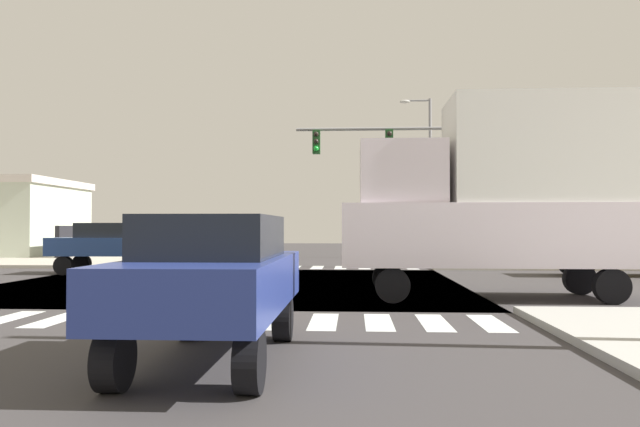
{
  "coord_description": "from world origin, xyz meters",
  "views": [
    {
      "loc": [
        3.8,
        -18.29,
        1.73
      ],
      "look_at": [
        2.28,
        8.85,
        2.34
      ],
      "focal_mm": 33.7,
      "sensor_mm": 36.0,
      "label": 1
    }
  ],
  "objects_px": {
    "street_lamp": "(426,164)",
    "suv_farside_1": "(240,234)",
    "sedan_outer_6": "(214,275)",
    "traffic_signal_mast": "(398,157)",
    "sedan_nearside_1": "(112,244)",
    "sedan_trailing_4": "(213,237)",
    "box_truck_queued_1": "(500,193)",
    "sedan_crossing_2": "(618,244)"
  },
  "relations": [
    {
      "from": "sedan_trailing_4",
      "to": "box_truck_queued_1",
      "type": "bearing_deg",
      "value": 118.96
    },
    {
      "from": "traffic_signal_mast",
      "to": "sedan_trailing_4",
      "type": "relative_size",
      "value": 1.71
    },
    {
      "from": "street_lamp",
      "to": "sedan_outer_6",
      "type": "distance_m",
      "value": 27.06
    },
    {
      "from": "traffic_signal_mast",
      "to": "sedan_trailing_4",
      "type": "height_order",
      "value": "traffic_signal_mast"
    },
    {
      "from": "suv_farside_1",
      "to": "sedan_outer_6",
      "type": "distance_m",
      "value": 23.13
    },
    {
      "from": "sedan_trailing_4",
      "to": "sedan_outer_6",
      "type": "bearing_deg",
      "value": 103.36
    },
    {
      "from": "traffic_signal_mast",
      "to": "box_truck_queued_1",
      "type": "bearing_deg",
      "value": -81.33
    },
    {
      "from": "sedan_nearside_1",
      "to": "sedan_outer_6",
      "type": "distance_m",
      "value": 15.84
    },
    {
      "from": "street_lamp",
      "to": "sedan_outer_6",
      "type": "bearing_deg",
      "value": -102.67
    },
    {
      "from": "street_lamp",
      "to": "sedan_trailing_4",
      "type": "distance_m",
      "value": 13.93
    },
    {
      "from": "sedan_crossing_2",
      "to": "sedan_outer_6",
      "type": "height_order",
      "value": "same"
    },
    {
      "from": "street_lamp",
      "to": "sedan_outer_6",
      "type": "relative_size",
      "value": 2.08
    },
    {
      "from": "sedan_nearside_1",
      "to": "box_truck_queued_1",
      "type": "bearing_deg",
      "value": 60.8
    },
    {
      "from": "traffic_signal_mast",
      "to": "street_lamp",
      "type": "height_order",
      "value": "street_lamp"
    },
    {
      "from": "sedan_nearside_1",
      "to": "suv_farside_1",
      "type": "relative_size",
      "value": 0.93
    },
    {
      "from": "sedan_nearside_1",
      "to": "sedan_outer_6",
      "type": "relative_size",
      "value": 1.0
    },
    {
      "from": "suv_farside_1",
      "to": "sedan_outer_6",
      "type": "bearing_deg",
      "value": 99.96
    },
    {
      "from": "traffic_signal_mast",
      "to": "sedan_crossing_2",
      "type": "height_order",
      "value": "traffic_signal_mast"
    },
    {
      "from": "sedan_nearside_1",
      "to": "box_truck_queued_1",
      "type": "relative_size",
      "value": 0.6
    },
    {
      "from": "sedan_trailing_4",
      "to": "sedan_nearside_1",
      "type": "bearing_deg",
      "value": 89.39
    },
    {
      "from": "sedan_crossing_2",
      "to": "sedan_outer_6",
      "type": "bearing_deg",
      "value": -38.23
    },
    {
      "from": "suv_farside_1",
      "to": "street_lamp",
      "type": "bearing_deg",
      "value": -161.43
    },
    {
      "from": "street_lamp",
      "to": "suv_farside_1",
      "type": "distance_m",
      "value": 11.1
    },
    {
      "from": "traffic_signal_mast",
      "to": "box_truck_queued_1",
      "type": "relative_size",
      "value": 1.02
    },
    {
      "from": "sedan_nearside_1",
      "to": "suv_farside_1",
      "type": "height_order",
      "value": "suv_farside_1"
    },
    {
      "from": "sedan_crossing_2",
      "to": "box_truck_queued_1",
      "type": "relative_size",
      "value": 0.6
    },
    {
      "from": "sedan_trailing_4",
      "to": "traffic_signal_mast",
      "type": "bearing_deg",
      "value": 132.97
    },
    {
      "from": "traffic_signal_mast",
      "to": "box_truck_queued_1",
      "type": "height_order",
      "value": "traffic_signal_mast"
    },
    {
      "from": "traffic_signal_mast",
      "to": "sedan_nearside_1",
      "type": "bearing_deg",
      "value": -160.53
    },
    {
      "from": "sedan_trailing_4",
      "to": "sedan_outer_6",
      "type": "distance_m",
      "value": 30.28
    },
    {
      "from": "sedan_nearside_1",
      "to": "sedan_trailing_4",
      "type": "relative_size",
      "value": 1.0
    },
    {
      "from": "traffic_signal_mast",
      "to": "sedan_outer_6",
      "type": "xyz_separation_m",
      "value": [
        -3.71,
        -17.97,
        -3.59
      ]
    },
    {
      "from": "street_lamp",
      "to": "sedan_nearside_1",
      "type": "height_order",
      "value": "street_lamp"
    },
    {
      "from": "sedan_nearside_1",
      "to": "suv_farside_1",
      "type": "distance_m",
      "value": 9.22
    },
    {
      "from": "street_lamp",
      "to": "suv_farside_1",
      "type": "relative_size",
      "value": 1.94
    },
    {
      "from": "sedan_nearside_1",
      "to": "traffic_signal_mast",
      "type": "bearing_deg",
      "value": 109.47
    },
    {
      "from": "sedan_trailing_4",
      "to": "sedan_crossing_2",
      "type": "bearing_deg",
      "value": 139.78
    },
    {
      "from": "sedan_nearside_1",
      "to": "suv_farside_1",
      "type": "xyz_separation_m",
      "value": [
        3.16,
        8.65,
        0.28
      ]
    },
    {
      "from": "suv_farside_1",
      "to": "box_truck_queued_1",
      "type": "distance_m",
      "value": 18.27
    },
    {
      "from": "sedan_outer_6",
      "to": "sedan_nearside_1",
      "type": "bearing_deg",
      "value": 116.88
    },
    {
      "from": "traffic_signal_mast",
      "to": "street_lamp",
      "type": "xyz_separation_m",
      "value": [
        2.16,
        8.12,
        0.57
      ]
    },
    {
      "from": "street_lamp",
      "to": "suv_farside_1",
      "type": "xyz_separation_m",
      "value": [
        -9.86,
        -3.31,
        -3.88
      ]
    }
  ]
}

